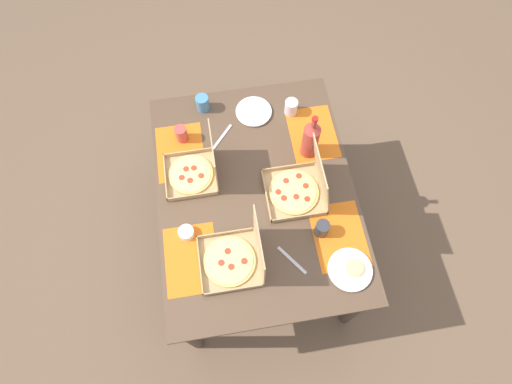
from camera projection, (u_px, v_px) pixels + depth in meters
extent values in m
plane|color=brown|center=(256.00, 236.00, 2.90)|extent=(6.00, 6.00, 0.00)
cylinder|color=#3F3328|center=(172.00, 141.00, 2.81)|extent=(0.07, 0.07, 0.70)
cylinder|color=#3F3328|center=(190.00, 337.00, 2.29)|extent=(0.07, 0.07, 0.70)
cylinder|color=#3F3328|center=(308.00, 123.00, 2.87)|extent=(0.07, 0.07, 0.70)
cylinder|color=#3F3328|center=(356.00, 309.00, 2.35)|extent=(0.07, 0.07, 0.70)
cube|color=brown|center=(256.00, 193.00, 2.25)|extent=(1.39, 1.06, 0.03)
cube|color=orange|center=(180.00, 152.00, 2.34)|extent=(0.36, 0.26, 0.00)
cube|color=orange|center=(191.00, 259.00, 2.08)|extent=(0.36, 0.26, 0.00)
cube|color=orange|center=(313.00, 133.00, 2.39)|extent=(0.36, 0.26, 0.00)
cube|color=orange|center=(339.00, 236.00, 2.13)|extent=(0.36, 0.26, 0.00)
cube|color=tan|center=(294.00, 193.00, 2.23)|extent=(0.30, 0.30, 0.01)
cube|color=tan|center=(288.00, 167.00, 2.27)|extent=(0.01, 0.30, 0.03)
cube|color=tan|center=(300.00, 217.00, 2.15)|extent=(0.01, 0.30, 0.03)
cube|color=tan|center=(266.00, 195.00, 2.20)|extent=(0.30, 0.01, 0.03)
cube|color=tan|center=(321.00, 187.00, 2.22)|extent=(0.30, 0.01, 0.03)
cylinder|color=#E0B76B|center=(294.00, 192.00, 2.22)|extent=(0.27, 0.27, 0.01)
cylinder|color=#EFD67F|center=(294.00, 191.00, 2.21)|extent=(0.24, 0.24, 0.00)
cylinder|color=red|center=(296.00, 197.00, 2.20)|extent=(0.03, 0.03, 0.00)
cylinder|color=red|center=(307.00, 199.00, 2.19)|extent=(0.03, 0.03, 0.00)
cylinder|color=red|center=(306.00, 186.00, 2.22)|extent=(0.03, 0.03, 0.00)
cylinder|color=red|center=(299.00, 176.00, 2.25)|extent=(0.03, 0.03, 0.00)
cylinder|color=red|center=(286.00, 181.00, 2.24)|extent=(0.03, 0.03, 0.00)
cylinder|color=red|center=(278.00, 192.00, 2.21)|extent=(0.03, 0.03, 0.00)
cylinder|color=red|center=(284.00, 198.00, 2.20)|extent=(0.03, 0.03, 0.00)
cube|color=tan|center=(321.00, 174.00, 2.07)|extent=(0.30, 0.06, 0.30)
cube|color=tan|center=(230.00, 262.00, 2.07)|extent=(0.30, 0.30, 0.01)
cube|color=tan|center=(225.00, 233.00, 2.12)|extent=(0.01, 0.30, 0.03)
cube|color=tan|center=(233.00, 290.00, 2.00)|extent=(0.01, 0.30, 0.03)
cube|color=tan|center=(200.00, 265.00, 2.05)|extent=(0.30, 0.01, 0.03)
cube|color=tan|center=(258.00, 256.00, 2.07)|extent=(0.30, 0.01, 0.03)
cylinder|color=#E0B76B|center=(229.00, 261.00, 2.06)|extent=(0.26, 0.26, 0.01)
cylinder|color=#EFD67F|center=(229.00, 261.00, 2.06)|extent=(0.24, 0.24, 0.00)
cylinder|color=red|center=(231.00, 267.00, 2.04)|extent=(0.03, 0.03, 0.00)
cylinder|color=red|center=(244.00, 261.00, 2.05)|extent=(0.03, 0.03, 0.00)
cylinder|color=red|center=(228.00, 251.00, 2.07)|extent=(0.03, 0.03, 0.00)
cylinder|color=red|center=(221.00, 263.00, 2.05)|extent=(0.03, 0.03, 0.00)
cube|color=tan|center=(259.00, 246.00, 1.92)|extent=(0.30, 0.01, 0.30)
cube|color=tan|center=(191.00, 175.00, 2.27)|extent=(0.28, 0.28, 0.01)
cube|color=tan|center=(188.00, 152.00, 2.31)|extent=(0.01, 0.28, 0.03)
cube|color=tan|center=(193.00, 196.00, 2.20)|extent=(0.01, 0.28, 0.03)
cube|color=tan|center=(166.00, 177.00, 2.25)|extent=(0.28, 0.01, 0.03)
cube|color=tan|center=(215.00, 170.00, 2.27)|extent=(0.28, 0.01, 0.03)
cylinder|color=#E0B76B|center=(191.00, 174.00, 2.27)|extent=(0.24, 0.24, 0.01)
cylinder|color=#EFD67F|center=(191.00, 174.00, 2.26)|extent=(0.22, 0.22, 0.00)
cylinder|color=red|center=(190.00, 180.00, 2.24)|extent=(0.03, 0.03, 0.00)
cylinder|color=red|center=(201.00, 176.00, 2.25)|extent=(0.03, 0.03, 0.00)
cylinder|color=red|center=(194.00, 168.00, 2.27)|extent=(0.03, 0.03, 0.00)
cylinder|color=red|center=(186.00, 169.00, 2.27)|extent=(0.03, 0.03, 0.00)
cylinder|color=red|center=(182.00, 178.00, 2.25)|extent=(0.03, 0.03, 0.00)
cube|color=tan|center=(214.00, 156.00, 2.13)|extent=(0.28, 0.01, 0.28)
cylinder|color=white|center=(254.00, 112.00, 2.44)|extent=(0.20, 0.20, 0.01)
cylinder|color=white|center=(254.00, 111.00, 2.44)|extent=(0.21, 0.21, 0.01)
cylinder|color=white|center=(350.00, 270.00, 2.05)|extent=(0.21, 0.21, 0.01)
cylinder|color=white|center=(350.00, 269.00, 2.05)|extent=(0.22, 0.22, 0.01)
cylinder|color=#E0B76B|center=(355.00, 268.00, 2.04)|extent=(0.09, 0.09, 0.01)
cylinder|color=#EFD67F|center=(356.00, 268.00, 2.04)|extent=(0.08, 0.08, 0.00)
cylinder|color=#B2382D|center=(310.00, 141.00, 2.24)|extent=(0.09, 0.09, 0.22)
cone|color=#B2382D|center=(313.00, 128.00, 2.12)|extent=(0.09, 0.09, 0.04)
cylinder|color=#B2382D|center=(314.00, 123.00, 2.08)|extent=(0.03, 0.03, 0.06)
cylinder|color=red|center=(315.00, 119.00, 2.05)|extent=(0.03, 0.03, 0.01)
cylinder|color=#333338|center=(322.00, 228.00, 2.10)|extent=(0.07, 0.07, 0.10)
cylinder|color=silver|center=(291.00, 107.00, 2.41)|extent=(0.07, 0.07, 0.09)
cylinder|color=teal|center=(203.00, 103.00, 2.42)|extent=(0.08, 0.08, 0.10)
cylinder|color=#BF4742|center=(181.00, 134.00, 2.33)|extent=(0.07, 0.07, 0.10)
cylinder|color=white|center=(186.00, 233.00, 2.12)|extent=(0.08, 0.08, 0.04)
cube|color=#B7B7BC|center=(222.00, 137.00, 2.38)|extent=(0.15, 0.14, 0.00)
cube|color=#B7B7BC|center=(292.00, 260.00, 2.08)|extent=(0.16, 0.12, 0.00)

